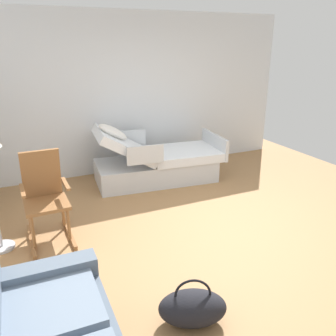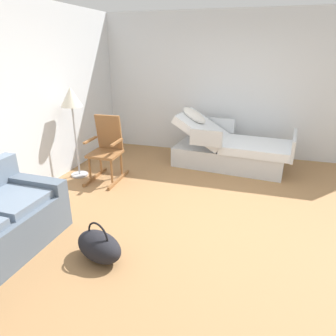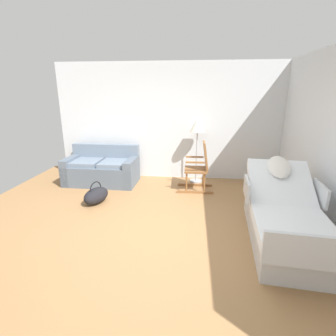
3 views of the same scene
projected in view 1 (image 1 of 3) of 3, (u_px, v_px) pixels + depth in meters
ground_plane at (215, 230)px, 4.36m from camera, size 6.74×6.74×0.00m
side_wall at (139, 93)px, 6.16m from camera, size 0.10×5.59×2.70m
hospital_bed at (156, 163)px, 5.83m from camera, size 1.16×2.14×1.07m
rocking_chair at (45, 198)px, 4.05m from camera, size 0.77×0.51×1.05m
duffel_bag at (192, 308)px, 2.86m from camera, size 0.50×0.64×0.43m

